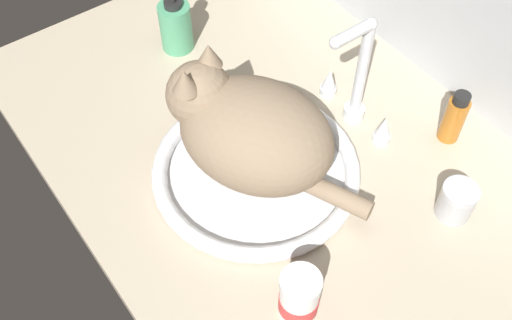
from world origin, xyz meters
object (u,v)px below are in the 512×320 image
(sink_basin, at_px, (256,170))
(cat, at_px, (245,128))
(soap_pump_bottle, at_px, (176,25))
(faucet, at_px, (357,85))
(amber_bottle, at_px, (454,118))
(pill_bottle, at_px, (299,297))
(metal_jar, at_px, (457,201))

(sink_basin, height_order, cat, cat)
(cat, bearing_deg, soap_pump_bottle, 167.93)
(faucet, bearing_deg, soap_pump_bottle, -156.66)
(soap_pump_bottle, bearing_deg, amber_bottle, 28.17)
(pill_bottle, bearing_deg, soap_pump_bottle, 164.58)
(sink_basin, distance_m, metal_jar, 0.33)
(sink_basin, relative_size, faucet, 1.56)
(cat, xyz_separation_m, soap_pump_bottle, (-0.34, 0.07, -0.06))
(sink_basin, relative_size, pill_bottle, 3.62)
(soap_pump_bottle, bearing_deg, metal_jar, 13.73)
(soap_pump_bottle, xyz_separation_m, amber_bottle, (0.49, 0.26, -0.00))
(sink_basin, height_order, faucet, faucet)
(pill_bottle, bearing_deg, cat, 160.29)
(amber_bottle, distance_m, metal_jar, 0.17)
(metal_jar, bearing_deg, amber_bottle, 135.23)
(pill_bottle, bearing_deg, sink_basin, 157.35)
(faucet, bearing_deg, amber_bottle, 38.82)
(faucet, xyz_separation_m, cat, (-0.02, -0.23, 0.02))
(pill_bottle, relative_size, soap_pump_bottle, 0.66)
(sink_basin, bearing_deg, pill_bottle, -22.65)
(pill_bottle, distance_m, soap_pump_bottle, 0.62)
(cat, relative_size, metal_jar, 5.56)
(faucet, xyz_separation_m, amber_bottle, (0.14, 0.11, -0.04))
(faucet, bearing_deg, pill_bottle, -53.24)
(cat, relative_size, amber_bottle, 3.30)
(pill_bottle, height_order, amber_bottle, amber_bottle)
(cat, relative_size, soap_pump_bottle, 2.38)
(pill_bottle, height_order, metal_jar, pill_bottle)
(faucet, distance_m, cat, 0.23)
(faucet, xyz_separation_m, pill_bottle, (0.24, -0.32, -0.04))
(faucet, relative_size, soap_pump_bottle, 1.54)
(cat, xyz_separation_m, amber_bottle, (0.16, 0.34, -0.06))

